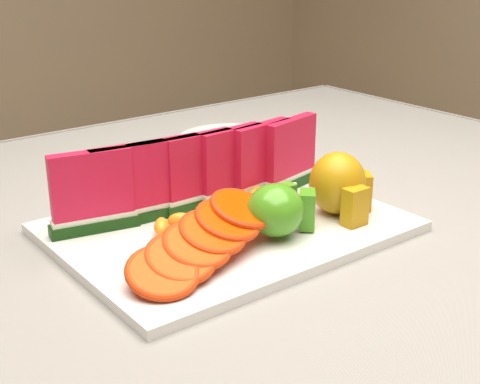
{
  "coord_description": "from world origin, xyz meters",
  "views": [
    {
      "loc": [
        -0.4,
        -0.64,
        1.09
      ],
      "look_at": [
        0.06,
        -0.05,
        0.81
      ],
      "focal_mm": 50.0,
      "sensor_mm": 36.0,
      "label": 1
    }
  ],
  "objects_px": {
    "platter": "(228,227)",
    "pear_cluster": "(340,185)",
    "apple_cluster": "(279,209)",
    "side_plate": "(230,139)"
  },
  "relations": [
    {
      "from": "apple_cluster",
      "to": "side_plate",
      "type": "distance_m",
      "value": 0.43
    },
    {
      "from": "platter",
      "to": "pear_cluster",
      "type": "distance_m",
      "value": 0.15
    },
    {
      "from": "apple_cluster",
      "to": "pear_cluster",
      "type": "relative_size",
      "value": 1.09
    },
    {
      "from": "platter",
      "to": "pear_cluster",
      "type": "bearing_deg",
      "value": -25.79
    },
    {
      "from": "pear_cluster",
      "to": "apple_cluster",
      "type": "bearing_deg",
      "value": -177.75
    },
    {
      "from": "platter",
      "to": "side_plate",
      "type": "xyz_separation_m",
      "value": [
        0.24,
        0.31,
        -0.0
      ]
    },
    {
      "from": "apple_cluster",
      "to": "side_plate",
      "type": "height_order",
      "value": "apple_cluster"
    },
    {
      "from": "pear_cluster",
      "to": "side_plate",
      "type": "relative_size",
      "value": 0.45
    },
    {
      "from": "platter",
      "to": "pear_cluster",
      "type": "xyz_separation_m",
      "value": [
        0.13,
        -0.06,
        0.04
      ]
    },
    {
      "from": "platter",
      "to": "apple_cluster",
      "type": "height_order",
      "value": "apple_cluster"
    }
  ]
}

